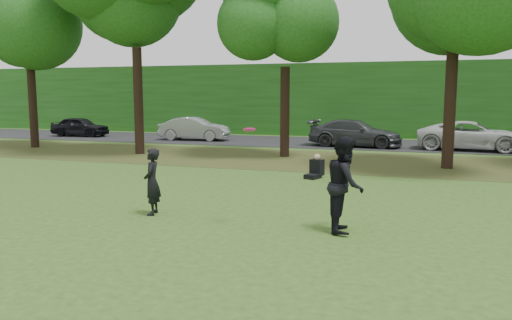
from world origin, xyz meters
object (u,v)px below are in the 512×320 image
Objects in this scene: frisbee at (249,130)px; seated_person at (316,169)px; player_left at (152,182)px; player_right at (345,184)px.

frisbee reaches higher than seated_person.
frisbee is (2.56, -0.29, 1.33)m from player_left.
player_left is 0.79× the size of player_right.
player_right is 2.34m from frisbee.
player_left is at bearing 173.64° from frisbee.
player_right is at bearing 6.59° from frisbee.
seated_person is at bearing 9.38° from player_right.
player_left is at bearing 82.35° from player_right.
frisbee is at bearing 67.44° from player_left.
seated_person is (-1.92, 6.52, -0.70)m from player_right.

